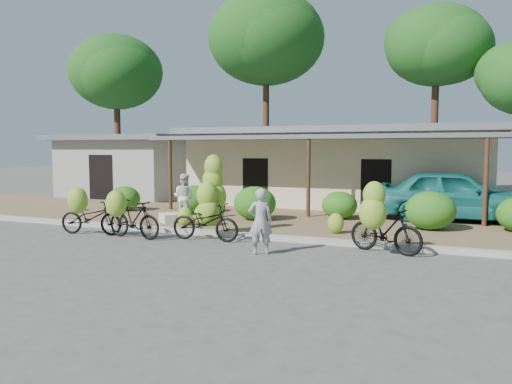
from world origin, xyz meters
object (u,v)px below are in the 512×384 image
sack_far (168,218)px  sack_near (176,218)px  bike_far_left (89,215)px  bike_center (209,208)px  bike_right (382,224)px  vendor (260,221)px  tree_far_center (264,37)px  tree_center_right (433,44)px  tree_back_left (115,71)px  teal_van (455,195)px  bike_left (131,216)px  bystander (184,197)px

sack_far → sack_near: bearing=27.5°
sack_far → bike_far_left: bearing=-116.2°
bike_center → bike_right: bike_center is taller
bike_far_left → bike_center: bearing=-87.4°
bike_center → bike_right: bearing=-94.3°
bike_center → vendor: bike_center is taller
tree_far_center → sack_near: 15.62m
tree_center_right → vendor: bearing=-99.3°
tree_far_center → tree_back_left: bearing=-159.4°
bike_right → sack_far: bike_right is taller
tree_back_left → bike_center: tree_back_left is taller
tree_center_right → teal_van: size_ratio=1.95×
bike_right → sack_far: (-7.04, 1.74, -0.46)m
bike_right → teal_van: bearing=4.1°
bike_left → bike_center: (1.98, 0.80, 0.23)m
tree_center_right → sack_near: 16.83m
bike_far_left → vendor: vendor is taller
tree_back_left → bike_left: bearing=-50.5°
tree_back_left → bike_far_left: bearing=-54.7°
sack_near → teal_van: (8.26, 3.83, 0.69)m
bike_right → sack_near: size_ratio=2.27×
bike_far_left → vendor: 5.57m
sack_far → vendor: (4.40, -2.86, 0.52)m
bike_left → teal_van: size_ratio=0.38×
bike_left → bystander: 3.10m
sack_near → bystander: (-0.05, 0.58, 0.62)m
bike_far_left → sack_far: (1.14, 2.31, -0.32)m
tree_far_center → bike_far_left: (0.77, -15.39, -8.17)m
bike_center → vendor: bearing=-124.3°
bike_left → teal_van: (8.15, 6.33, 0.34)m
teal_van → tree_far_center: bearing=47.0°
tree_center_right → bike_far_left: 19.27m
bike_right → sack_near: (-6.79, 1.86, -0.45)m
bike_right → sack_far: bearing=94.7°
bike_left → tree_back_left: bearing=46.5°
tree_center_right → teal_van: tree_center_right is taller
sack_near → vendor: bearing=-35.8°
bike_far_left → bike_right: size_ratio=1.04×
vendor → sack_far: bearing=-61.6°
tree_center_right → bike_far_left: (-8.23, -15.89, -7.15)m
bike_center → bike_right: size_ratio=1.20×
tree_far_center → bike_right: (8.94, -14.81, -8.03)m
bystander → bike_left: bearing=91.3°
vendor → teal_van: size_ratio=0.32×
tree_far_center → bike_right: size_ratio=5.84×
vendor → teal_van: bearing=-149.7°
tree_far_center → teal_van: tree_far_center is taller
teal_van → bike_center: bearing=130.1°
tree_far_center → vendor: 18.90m
tree_far_center → bike_left: 17.60m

